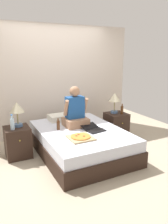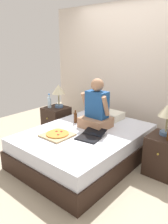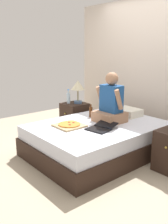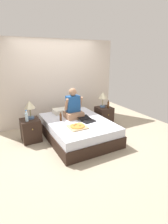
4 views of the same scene
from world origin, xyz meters
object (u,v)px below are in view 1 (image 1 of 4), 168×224
(nightstand_left, at_px, (18,142))
(water_bottle, at_px, (12,124))
(lamp_on_left_nightstand, at_px, (17,109))
(nightstand_right, at_px, (116,125))
(laptop, at_px, (94,129))
(beer_bottle_on_bed, at_px, (58,125))
(lamp_on_right_nightstand, at_px, (115,99))
(beer_bottle, at_px, (122,110))
(pizza_box, at_px, (81,137))
(person_seated, at_px, (75,112))
(bed, at_px, (80,141))

(nightstand_left, relative_size, water_bottle, 2.05)
(lamp_on_left_nightstand, xyz_separation_m, water_bottle, (-0.12, -0.14, -0.22))
(nightstand_right, height_order, laptop, nightstand_right)
(water_bottle, distance_m, beer_bottle_on_bed, 0.81)
(water_bottle, relative_size, laptop, 0.60)
(nightstand_right, bearing_deg, water_bottle, -177.72)
(lamp_on_right_nightstand, height_order, beer_bottle_on_bed, lamp_on_right_nightstand)
(water_bottle, bearing_deg, beer_bottle, -0.25)
(lamp_on_right_nightstand, bearing_deg, beer_bottle, -56.31)
(pizza_box, distance_m, beer_bottle_on_bed, 0.62)
(nightstand_left, relative_size, beer_bottle_on_bed, 2.57)
(person_seated, distance_m, laptop, 0.51)
(beer_bottle, relative_size, person_seated, 0.29)
(lamp_on_left_nightstand, bearing_deg, water_bottle, -130.60)
(nightstand_left, distance_m, nightstand_right, 2.18)
(lamp_on_right_nightstand, distance_m, beer_bottle_on_bed, 1.49)
(lamp_on_right_nightstand, bearing_deg, water_bottle, -176.41)
(nightstand_left, xyz_separation_m, water_bottle, (-0.08, -0.09, 0.39))
(person_seated, xyz_separation_m, pizza_box, (-0.20, -0.66, -0.27))
(nightstand_right, height_order, beer_bottle, beer_bottle)
(pizza_box, bearing_deg, laptop, 33.61)
(nightstand_right, relative_size, beer_bottle_on_bed, 2.57)
(water_bottle, bearing_deg, nightstand_left, 48.35)
(pizza_box, bearing_deg, bed, 64.63)
(person_seated, xyz_separation_m, beer_bottle_on_bed, (-0.38, -0.07, -0.20))
(water_bottle, bearing_deg, pizza_box, -35.92)
(nightstand_left, distance_m, lamp_on_left_nightstand, 0.61)
(water_bottle, xyz_separation_m, laptop, (1.38, -0.44, -0.18))
(lamp_on_left_nightstand, distance_m, nightstand_right, 2.22)
(person_seated, bearing_deg, pizza_box, -107.24)
(person_seated, bearing_deg, laptop, -63.63)
(lamp_on_right_nightstand, height_order, pizza_box, lamp_on_right_nightstand)
(lamp_on_right_nightstand, height_order, beer_bottle, lamp_on_right_nightstand)
(nightstand_right, xyz_separation_m, beer_bottle, (0.07, -0.10, 0.38))
(water_bottle, xyz_separation_m, beer_bottle_on_bed, (0.80, -0.12, -0.11))
(beer_bottle, bearing_deg, bed, -165.98)
(beer_bottle, bearing_deg, lamp_on_right_nightstand, 123.69)
(bed, height_order, lamp_on_right_nightstand, lamp_on_right_nightstand)
(beer_bottle, relative_size, beer_bottle_on_bed, 1.05)
(pizza_box, bearing_deg, water_bottle, 144.08)
(beer_bottle, bearing_deg, nightstand_left, 177.46)
(lamp_on_left_nightstand, relative_size, beer_bottle, 1.96)
(lamp_on_left_nightstand, xyz_separation_m, person_seated, (1.06, -0.19, -0.13))
(person_seated, xyz_separation_m, laptop, (0.19, -0.39, -0.27))
(laptop, bearing_deg, nightstand_right, 31.04)
(lamp_on_left_nightstand, bearing_deg, bed, -22.72)
(lamp_on_left_nightstand, bearing_deg, beer_bottle, -3.88)
(person_seated, height_order, laptop, person_seated)
(beer_bottle_on_bed, bearing_deg, water_bottle, 171.21)
(nightstand_right, relative_size, person_seated, 0.72)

